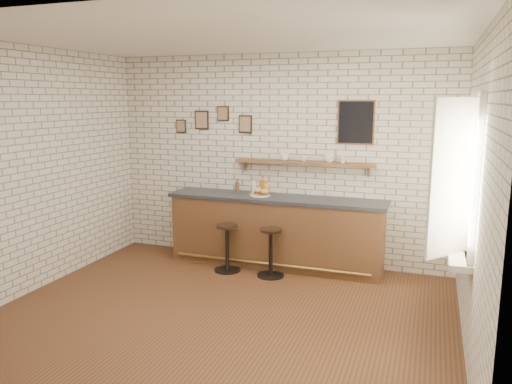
{
  "coord_description": "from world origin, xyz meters",
  "views": [
    {
      "loc": [
        2.1,
        -4.88,
        2.37
      ],
      "look_at": [
        0.05,
        0.9,
        1.22
      ],
      "focal_mm": 35.0,
      "sensor_mm": 36.0,
      "label": 1
    }
  ],
  "objects_px": {
    "bitters_bottle_amber": "(263,186)",
    "shelf_cup_c": "(329,159)",
    "bar_stool_left": "(227,246)",
    "condiment_bottle_yellow": "(266,189)",
    "shelf_cup_a": "(284,157)",
    "shelf_cup_b": "(304,158)",
    "bar_counter": "(276,231)",
    "book_upper": "(456,243)",
    "ciabatta_sandwich": "(261,192)",
    "shelf_cup_d": "(343,160)",
    "sandwich_plate": "(260,195)",
    "bar_stool_right": "(271,251)",
    "bitters_bottle_white": "(254,187)",
    "bitters_bottle_brown": "(237,187)",
    "book_lower": "(456,246)"
  },
  "relations": [
    {
      "from": "bitters_bottle_amber",
      "to": "shelf_cup_c",
      "type": "relative_size",
      "value": 1.93
    },
    {
      "from": "bar_stool_left",
      "to": "condiment_bottle_yellow",
      "type": "bearing_deg",
      "value": 57.87
    },
    {
      "from": "condiment_bottle_yellow",
      "to": "shelf_cup_c",
      "type": "bearing_deg",
      "value": 3.47
    },
    {
      "from": "shelf_cup_a",
      "to": "shelf_cup_b",
      "type": "distance_m",
      "value": 0.29
    },
    {
      "from": "bar_counter",
      "to": "shelf_cup_b",
      "type": "height_order",
      "value": "shelf_cup_b"
    },
    {
      "from": "bitters_bottle_amber",
      "to": "bar_stool_left",
      "type": "height_order",
      "value": "bitters_bottle_amber"
    },
    {
      "from": "book_upper",
      "to": "ciabatta_sandwich",
      "type": "bearing_deg",
      "value": 157.42
    },
    {
      "from": "shelf_cup_d",
      "to": "book_upper",
      "type": "distance_m",
      "value": 2.25
    },
    {
      "from": "sandwich_plate",
      "to": "bar_stool_right",
      "type": "bearing_deg",
      "value": -55.29
    },
    {
      "from": "condiment_bottle_yellow",
      "to": "bitters_bottle_white",
      "type": "bearing_deg",
      "value": -180.0
    },
    {
      "from": "bitters_bottle_amber",
      "to": "shelf_cup_d",
      "type": "bearing_deg",
      "value": 2.75
    },
    {
      "from": "bar_stool_left",
      "to": "bar_stool_right",
      "type": "distance_m",
      "value": 0.64
    },
    {
      "from": "bitters_bottle_brown",
      "to": "bar_stool_left",
      "type": "xyz_separation_m",
      "value": [
        0.08,
        -0.59,
        -0.73
      ]
    },
    {
      "from": "bar_stool_right",
      "to": "shelf_cup_a",
      "type": "xyz_separation_m",
      "value": [
        -0.01,
        0.65,
        1.2
      ]
    },
    {
      "from": "ciabatta_sandwich",
      "to": "shelf_cup_c",
      "type": "distance_m",
      "value": 1.06
    },
    {
      "from": "bitters_bottle_white",
      "to": "shelf_cup_a",
      "type": "distance_m",
      "value": 0.64
    },
    {
      "from": "bitters_bottle_white",
      "to": "shelf_cup_b",
      "type": "height_order",
      "value": "shelf_cup_b"
    },
    {
      "from": "bar_stool_right",
      "to": "shelf_cup_b",
      "type": "height_order",
      "value": "shelf_cup_b"
    },
    {
      "from": "bitters_bottle_amber",
      "to": "shelf_cup_d",
      "type": "xyz_separation_m",
      "value": [
        1.13,
        0.05,
        0.42
      ]
    },
    {
      "from": "bitters_bottle_white",
      "to": "shelf_cup_c",
      "type": "bearing_deg",
      "value": 2.86
    },
    {
      "from": "sandwich_plate",
      "to": "bar_stool_left",
      "type": "xyz_separation_m",
      "value": [
        -0.34,
        -0.42,
        -0.66
      ]
    },
    {
      "from": "bitters_bottle_amber",
      "to": "bar_counter",
      "type": "bearing_deg",
      "value": -30.72
    },
    {
      "from": "sandwich_plate",
      "to": "condiment_bottle_yellow",
      "type": "bearing_deg",
      "value": 80.7
    },
    {
      "from": "bar_counter",
      "to": "bitters_bottle_white",
      "type": "bearing_deg",
      "value": 159.29
    },
    {
      "from": "bitters_bottle_white",
      "to": "shelf_cup_b",
      "type": "xyz_separation_m",
      "value": [
        0.73,
        0.05,
        0.44
      ]
    },
    {
      "from": "condiment_bottle_yellow",
      "to": "bar_stool_left",
      "type": "height_order",
      "value": "condiment_bottle_yellow"
    },
    {
      "from": "bar_stool_left",
      "to": "sandwich_plate",
      "type": "bearing_deg",
      "value": 50.8
    },
    {
      "from": "bar_counter",
      "to": "book_lower",
      "type": "xyz_separation_m",
      "value": [
        2.32,
        -1.46,
        0.43
      ]
    },
    {
      "from": "condiment_bottle_yellow",
      "to": "shelf_cup_d",
      "type": "relative_size",
      "value": 2.02
    },
    {
      "from": "bar_stool_left",
      "to": "bar_stool_right",
      "type": "relative_size",
      "value": 1.0
    },
    {
      "from": "bar_stool_left",
      "to": "shelf_cup_a",
      "type": "relative_size",
      "value": 5.13
    },
    {
      "from": "shelf_cup_a",
      "to": "shelf_cup_d",
      "type": "relative_size",
      "value": 1.45
    },
    {
      "from": "condiment_bottle_yellow",
      "to": "shelf_cup_b",
      "type": "xyz_separation_m",
      "value": [
        0.54,
        0.05,
        0.46
      ]
    },
    {
      "from": "bitters_bottle_white",
      "to": "shelf_cup_a",
      "type": "bearing_deg",
      "value": 6.96
    },
    {
      "from": "ciabatta_sandwich",
      "to": "condiment_bottle_yellow",
      "type": "xyz_separation_m",
      "value": [
        0.02,
        0.17,
        0.02
      ]
    },
    {
      "from": "sandwich_plate",
      "to": "bitters_bottle_white",
      "type": "distance_m",
      "value": 0.25
    },
    {
      "from": "bitters_bottle_amber",
      "to": "shelf_cup_c",
      "type": "distance_m",
      "value": 1.05
    },
    {
      "from": "shelf_cup_c",
      "to": "book_lower",
      "type": "distance_m",
      "value": 2.39
    },
    {
      "from": "sandwich_plate",
      "to": "condiment_bottle_yellow",
      "type": "xyz_separation_m",
      "value": [
        0.03,
        0.17,
        0.07
      ]
    },
    {
      "from": "condiment_bottle_yellow",
      "to": "shelf_cup_b",
      "type": "relative_size",
      "value": 2.02
    },
    {
      "from": "bitters_bottle_brown",
      "to": "bar_stool_left",
      "type": "bearing_deg",
      "value": -82.23
    },
    {
      "from": "bitters_bottle_amber",
      "to": "bar_stool_right",
      "type": "height_order",
      "value": "bitters_bottle_amber"
    },
    {
      "from": "bitters_bottle_white",
      "to": "bitters_bottle_amber",
      "type": "xyz_separation_m",
      "value": [
        0.14,
        -0.0,
        0.02
      ]
    },
    {
      "from": "book_lower",
      "to": "sandwich_plate",
      "type": "bearing_deg",
      "value": 166.27
    },
    {
      "from": "bitters_bottle_brown",
      "to": "condiment_bottle_yellow",
      "type": "xyz_separation_m",
      "value": [
        0.45,
        0.0,
        -0.0
      ]
    },
    {
      "from": "condiment_bottle_yellow",
      "to": "shelf_cup_a",
      "type": "distance_m",
      "value": 0.53
    },
    {
      "from": "bar_stool_right",
      "to": "bar_counter",
      "type": "bearing_deg",
      "value": 98.96
    },
    {
      "from": "bitters_bottle_brown",
      "to": "book_lower",
      "type": "relative_size",
      "value": 0.81
    },
    {
      "from": "shelf_cup_c",
      "to": "sandwich_plate",
      "type": "bearing_deg",
      "value": 119.36
    },
    {
      "from": "bitters_bottle_white",
      "to": "shelf_cup_d",
      "type": "distance_m",
      "value": 1.35
    }
  ]
}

